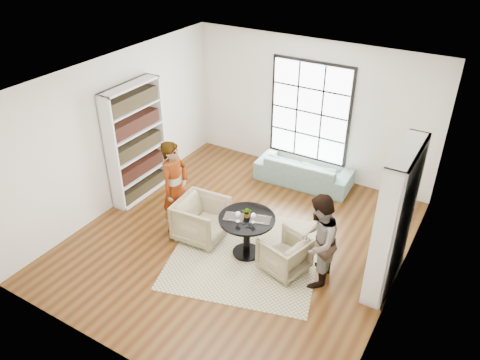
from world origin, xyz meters
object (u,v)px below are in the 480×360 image
Objects in this scene: armchair_right at (284,254)px; person_left at (175,187)px; flower_centerpiece at (247,212)px; person_right at (318,241)px; pedestal_table at (247,228)px; wine_glass_left at (238,214)px; wine_glass_right at (253,216)px; sofa at (304,171)px; armchair_left at (201,219)px.

person_left is (-2.23, 0.02, 0.58)m from armchair_right.
person_left reaches higher than flower_centerpiece.
person_left is 1.11× the size of person_right.
pedestal_table is 0.60× the size of person_right.
wine_glass_left is 0.21m from flower_centerpiece.
person_right is at bearing -90.99° from person_left.
person_left is at bearing 178.05° from wine_glass_right.
sofa is 10.69× the size of flower_centerpiece.
sofa is 3.10m from person_left.
armchair_right is (1.68, -0.02, -0.07)m from armchair_left.
armchair_left is (-0.81, -2.72, 0.09)m from sofa.
pedestal_table is 0.31m from flower_centerpiece.
flower_centerpiece is (0.13, -2.69, 0.56)m from sofa.
flower_centerpiece is at bearing -100.03° from person_right.
wine_glass_right is (1.65, -0.06, 0.00)m from person_left.
sofa is 2.40× the size of armchair_left.
sofa is at bearing -20.99° from armchair_left.
wine_glass_right is at bearing -27.27° from flower_centerpiece.
person_left is at bearing -74.96° from armchair_right.
armchair_right is at bearing 104.96° from sofa.
wine_glass_left reaches higher than flower_centerpiece.
wine_glass_left is (1.42, -0.16, 0.01)m from person_left.
person_right is 1.14m from wine_glass_right.
pedestal_table is 5.01× the size of flower_centerpiece.
wine_glass_right is 0.18m from flower_centerpiece.
armchair_left reaches higher than pedestal_table.
wine_glass_left is 1.07× the size of wine_glass_right.
person_right reaches higher than wine_glass_right.
wine_glass_right is at bearing 24.86° from wine_glass_left.
person_left is 1.43m from wine_glass_left.
armchair_right is (0.74, -0.03, -0.23)m from pedestal_table.
wine_glass_left is at bearing -114.36° from pedestal_table.
pedestal_table is 0.96m from armchair_left.
person_right reaches higher than sofa.
armchair_left reaches higher than sofa.
armchair_left is 1.03m from wine_glass_left.
flower_centerpiece is at bearing -92.86° from armchair_left.
sofa is at bearing -146.70° from armchair_right.
flower_centerpiece is (1.49, 0.03, -0.03)m from person_left.
wine_glass_right is at bearing 93.30° from sofa.
flower_centerpiece is (-0.16, 0.08, -0.04)m from wine_glass_right.
flower_centerpiece is (0.07, 0.19, -0.04)m from wine_glass_left.
sofa is at bearing 92.79° from flower_centerpiece.
pedestal_table is 0.47× the size of sofa.
armchair_right is 2.30m from person_left.
wine_glass_right is at bearing -96.18° from person_right.
flower_centerpiece reaches higher than armchair_right.
person_right is 1.29m from flower_centerpiece.
wine_glass_left is at bearing -64.67° from armchair_right.
wine_glass_right is (0.15, -0.06, 0.34)m from pedestal_table.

